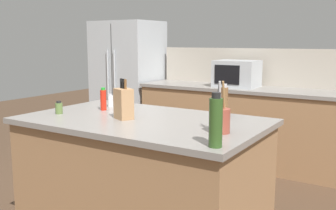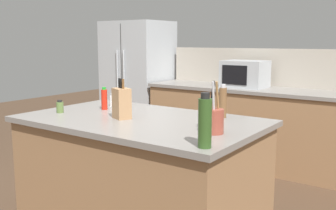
% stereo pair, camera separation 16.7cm
% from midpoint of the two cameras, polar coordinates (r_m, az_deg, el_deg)
% --- Properties ---
extents(back_counter_run, '(3.39, 0.66, 0.94)m').
position_cam_midpoint_polar(back_counter_run, '(4.75, 17.15, -3.55)').
color(back_counter_run, '#936B47').
rests_on(back_counter_run, ground_plane).
extents(wall_backsplash, '(3.35, 0.03, 0.46)m').
position_cam_midpoint_polar(wall_backsplash, '(4.95, 18.69, 5.07)').
color(wall_backsplash, '#B2A899').
rests_on(wall_backsplash, back_counter_run).
extents(kitchen_island, '(1.75, 1.05, 0.94)m').
position_cam_midpoint_polar(kitchen_island, '(2.98, -2.32, -10.78)').
color(kitchen_island, '#936B47').
rests_on(kitchen_island, ground_plane).
extents(refrigerator, '(0.89, 0.75, 1.77)m').
position_cam_midpoint_polar(refrigerator, '(5.76, -3.52, 3.22)').
color(refrigerator, '#ADB2B7').
rests_on(refrigerator, ground_plane).
extents(microwave, '(0.50, 0.39, 0.32)m').
position_cam_midpoint_polar(microwave, '(4.82, 12.07, 4.42)').
color(microwave, '#ADB2B7').
rests_on(microwave, back_counter_run).
extents(knife_block, '(0.16, 0.14, 0.29)m').
position_cam_midpoint_polar(knife_block, '(2.83, -5.07, 0.28)').
color(knife_block, '#A87C54').
rests_on(knife_block, kitchen_island).
extents(utensil_crock, '(0.12, 0.12, 0.32)m').
position_cam_midpoint_polar(utensil_crock, '(2.40, 8.67, -2.20)').
color(utensil_crock, brown).
rests_on(utensil_crock, kitchen_island).
extents(spice_jar_oregano, '(0.06, 0.06, 0.10)m').
position_cam_midpoint_polar(spice_jar_oregano, '(3.16, -13.96, -0.28)').
color(spice_jar_oregano, '#567038').
rests_on(spice_jar_oregano, kitchen_island).
extents(salt_shaker, '(0.05, 0.05, 0.11)m').
position_cam_midpoint_polar(salt_shaker, '(3.39, -6.69, 0.68)').
color(salt_shaker, silver).
rests_on(salt_shaker, kitchen_island).
extents(olive_oil_bottle, '(0.07, 0.07, 0.29)m').
position_cam_midpoint_polar(olive_oil_bottle, '(2.07, 7.69, -2.47)').
color(olive_oil_bottle, '#2D4C1E').
rests_on(olive_oil_bottle, kitchen_island).
extents(pepper_grinder, '(0.05, 0.05, 0.25)m').
position_cam_midpoint_polar(pepper_grinder, '(2.89, 9.60, 0.42)').
color(pepper_grinder, brown).
rests_on(pepper_grinder, kitchen_island).
extents(hot_sauce_bottle, '(0.05, 0.05, 0.18)m').
position_cam_midpoint_polar(hot_sauce_bottle, '(3.22, -7.76, 0.85)').
color(hot_sauce_bottle, red).
rests_on(hot_sauce_bottle, kitchen_island).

